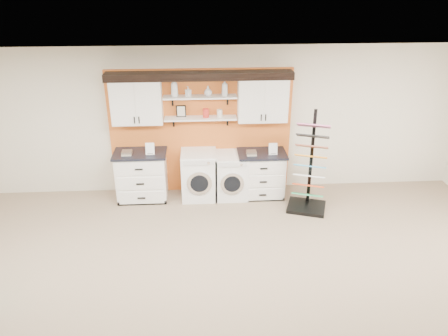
{
  "coord_description": "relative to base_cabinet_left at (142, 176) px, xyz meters",
  "views": [
    {
      "loc": [
        -0.04,
        -3.82,
        4.07
      ],
      "look_at": [
        0.34,
        2.3,
        1.21
      ],
      "focal_mm": 35.0,
      "sensor_mm": 36.0,
      "label": 1
    }
  ],
  "objects": [
    {
      "name": "ceiling",
      "position": [
        1.13,
        -3.64,
        2.33
      ],
      "size": [
        10.0,
        10.0,
        0.0
      ],
      "primitive_type": "plane",
      "rotation": [
        3.14,
        0.0,
        0.0
      ],
      "color": "white",
      "rests_on": "wall_back"
    },
    {
      "name": "base_cabinet_right",
      "position": [
        2.26,
        0.0,
        -0.03
      ],
      "size": [
        0.91,
        0.66,
        0.89
      ],
      "color": "white",
      "rests_on": "floor"
    },
    {
      "name": "soap_bottle_b",
      "position": [
        0.92,
        0.16,
        1.56
      ],
      "size": [
        0.11,
        0.11,
        0.18
      ],
      "primitive_type": "imported",
      "rotation": [
        0.0,
        0.0,
        3.95
      ],
      "color": "silver",
      "rests_on": "shelf_upper"
    },
    {
      "name": "dryer",
      "position": [
        1.68,
        -0.0,
        -0.04
      ],
      "size": [
        0.62,
        0.71,
        0.86
      ],
      "color": "white",
      "rests_on": "floor"
    },
    {
      "name": "shelf_lower",
      "position": [
        1.13,
        0.16,
        1.06
      ],
      "size": [
        1.32,
        0.28,
        0.03
      ],
      "primitive_type": "cube",
      "color": "white",
      "rests_on": "wall_back"
    },
    {
      "name": "soap_bottle_c",
      "position": [
        1.27,
        0.16,
        1.56
      ],
      "size": [
        0.19,
        0.19,
        0.18
      ],
      "primitive_type": "imported",
      "rotation": [
        0.0,
        0.0,
        0.42
      ],
      "color": "silver",
      "rests_on": "shelf_upper"
    },
    {
      "name": "upper_cabinet_left",
      "position": [
        0.0,
        0.15,
        1.41
      ],
      "size": [
        0.9,
        0.35,
        0.84
      ],
      "color": "white",
      "rests_on": "wall_back"
    },
    {
      "name": "canister_red",
      "position": [
        1.23,
        0.16,
        1.15
      ],
      "size": [
        0.11,
        0.11,
        0.16
      ],
      "primitive_type": "cylinder",
      "color": "red",
      "rests_on": "shelf_lower"
    },
    {
      "name": "soap_bottle_a",
      "position": [
        0.68,
        0.16,
        1.64
      ],
      "size": [
        0.18,
        0.18,
        0.33
      ],
      "primitive_type": "imported",
      "rotation": [
        0.0,
        0.0,
        0.69
      ],
      "color": "silver",
      "rests_on": "shelf_upper"
    },
    {
      "name": "sample_rack",
      "position": [
        3.04,
        -0.58,
        0.09
      ],
      "size": [
        0.81,
        0.74,
        1.84
      ],
      "rotation": [
        0.0,
        0.0,
        -0.33
      ],
      "color": "black",
      "rests_on": "floor"
    },
    {
      "name": "wall_back",
      "position": [
        1.13,
        0.36,
        0.93
      ],
      "size": [
        10.0,
        0.0,
        10.0
      ],
      "primitive_type": "plane",
      "rotation": [
        1.57,
        0.0,
        0.0
      ],
      "color": "beige",
      "rests_on": "floor"
    },
    {
      "name": "picture_frame",
      "position": [
        0.78,
        0.21,
        1.18
      ],
      "size": [
        0.18,
        0.02,
        0.22
      ],
      "color": "black",
      "rests_on": "shelf_lower"
    },
    {
      "name": "soap_bottle_d",
      "position": [
        1.57,
        0.16,
        1.62
      ],
      "size": [
        0.14,
        0.14,
        0.3
      ],
      "primitive_type": "imported",
      "rotation": [
        0.0,
        0.0,
        1.87
      ],
      "color": "silver",
      "rests_on": "shelf_upper"
    },
    {
      "name": "shelf_upper",
      "position": [
        1.13,
        0.16,
        1.46
      ],
      "size": [
        1.32,
        0.28,
        0.03
      ],
      "primitive_type": "cube",
      "color": "white",
      "rests_on": "wall_back"
    },
    {
      "name": "canister_cream",
      "position": [
        1.48,
        0.16,
        1.14
      ],
      "size": [
        0.1,
        0.1,
        0.14
      ],
      "primitive_type": "cylinder",
      "color": "silver",
      "rests_on": "shelf_lower"
    },
    {
      "name": "upper_cabinet_right",
      "position": [
        2.26,
        0.15,
        1.41
      ],
      "size": [
        0.9,
        0.35,
        0.84
      ],
      "color": "white",
      "rests_on": "wall_back"
    },
    {
      "name": "accent_panel",
      "position": [
        1.13,
        0.32,
        0.73
      ],
      "size": [
        3.4,
        0.07,
        2.4
      ],
      "primitive_type": "cube",
      "color": "#CE6223",
      "rests_on": "wall_back"
    },
    {
      "name": "crown_molding",
      "position": [
        1.13,
        0.17,
        1.85
      ],
      "size": [
        3.3,
        0.41,
        0.13
      ],
      "color": "black",
      "rests_on": "wall_back"
    },
    {
      "name": "base_cabinet_left",
      "position": [
        0.0,
        0.0,
        0.0
      ],
      "size": [
        0.97,
        0.66,
        0.95
      ],
      "color": "white",
      "rests_on": "floor"
    },
    {
      "name": "washer",
      "position": [
        1.08,
        -0.0,
        -0.01
      ],
      "size": [
        0.66,
        0.71,
        0.92
      ],
      "color": "white",
      "rests_on": "floor"
    }
  ]
}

